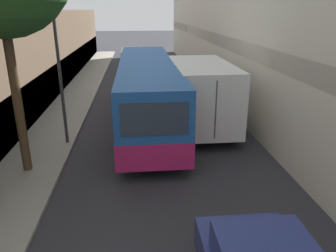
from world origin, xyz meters
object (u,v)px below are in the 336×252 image
(panel_van, at_px, (133,59))
(street_lamp, at_px, (52,6))
(box_truck, at_px, (198,90))
(bus, at_px, (147,90))

(panel_van, bearing_deg, street_lamp, -98.88)
(box_truck, distance_m, panel_van, 14.64)
(box_truck, bearing_deg, panel_van, 102.08)
(bus, xyz_separation_m, street_lamp, (-3.31, -2.58, 3.66))
(bus, relative_size, panel_van, 2.61)
(street_lamp, bearing_deg, bus, 37.96)
(street_lamp, bearing_deg, panel_van, 81.12)
(box_truck, height_order, panel_van, box_truck)
(bus, height_order, street_lamp, street_lamp)
(bus, distance_m, box_truck, 2.37)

